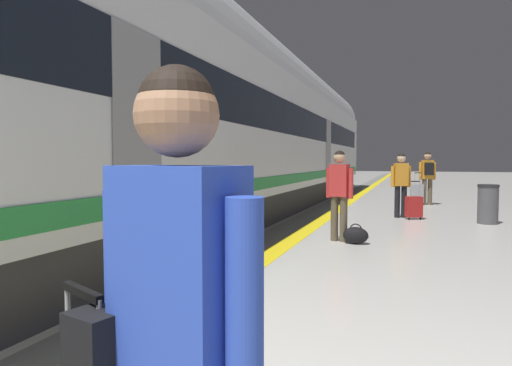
# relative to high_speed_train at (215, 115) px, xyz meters

# --- Properties ---
(safety_line_strip) EXTENTS (0.36, 80.00, 0.01)m
(safety_line_strip) POSITION_rel_high_speed_train_xyz_m (2.24, 0.89, -2.50)
(safety_line_strip) COLOR yellow
(safety_line_strip) RESTS_ON ground
(tactile_edge_band) EXTENTS (0.75, 80.00, 0.01)m
(tactile_edge_band) POSITION_rel_high_speed_train_xyz_m (1.85, 0.89, -2.50)
(tactile_edge_band) COLOR slate
(tactile_edge_band) RESTS_ON ground
(high_speed_train) EXTENTS (2.94, 33.90, 4.97)m
(high_speed_train) POSITION_rel_high_speed_train_xyz_m (0.00, 0.00, 0.00)
(high_speed_train) COLOR #38383D
(high_speed_train) RESTS_ON ground
(traveller_foreground) EXTENTS (0.57, 0.32, 1.72)m
(traveller_foreground) POSITION_rel_high_speed_train_xyz_m (3.71, -8.33, -1.51)
(traveller_foreground) COLOR #383842
(traveller_foreground) RESTS_ON ground
(passenger_near) EXTENTS (0.50, 0.26, 1.65)m
(passenger_near) POSITION_rel_high_speed_train_xyz_m (3.07, -1.35, -1.55)
(passenger_near) COLOR brown
(passenger_near) RESTS_ON ground
(duffel_bag_near) EXTENTS (0.44, 0.26, 0.36)m
(duffel_bag_near) POSITION_rel_high_speed_train_xyz_m (3.39, -1.52, -2.35)
(duffel_bag_near) COLOR black
(duffel_bag_near) RESTS_ON ground
(passenger_mid) EXTENTS (0.52, 0.40, 1.73)m
(passenger_mid) POSITION_rel_high_speed_train_xyz_m (4.80, 6.14, -1.48)
(passenger_mid) COLOR brown
(passenger_mid) RESTS_ON ground
(suitcase_mid) EXTENTS (0.44, 0.37, 1.07)m
(suitcase_mid) POSITION_rel_high_speed_train_xyz_m (4.47, 6.01, -2.14)
(suitcase_mid) COLOR #9E9EA3
(suitcase_mid) RESTS_ON ground
(passenger_far) EXTENTS (0.48, 0.30, 1.64)m
(passenger_far) POSITION_rel_high_speed_train_xyz_m (4.05, 2.49, -1.55)
(passenger_far) COLOR black
(passenger_far) RESTS_ON ground
(suitcase_far) EXTENTS (0.44, 0.35, 0.96)m
(suitcase_far) POSITION_rel_high_speed_train_xyz_m (4.37, 2.23, -2.19)
(suitcase_far) COLOR #A51E1E
(suitcase_far) RESTS_ON ground
(waste_bin) EXTENTS (0.46, 0.46, 0.91)m
(waste_bin) POSITION_rel_high_speed_train_xyz_m (5.98, 2.00, -2.05)
(waste_bin) COLOR #4C4C51
(waste_bin) RESTS_ON ground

